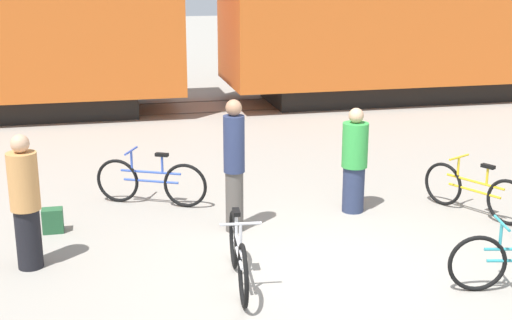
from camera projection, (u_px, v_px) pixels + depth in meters
name	position (u px, v px, depth m)	size (l,w,h in m)	color
ground_plane	(333.00, 271.00, 8.62)	(80.00, 80.00, 0.00)	gray
rail_near	(209.00, 112.00, 17.48)	(71.07, 0.07, 0.01)	#4C4238
rail_far	(201.00, 101.00, 18.83)	(71.07, 0.07, 0.01)	#4C4238
bicycle_blue	(151.00, 182.00, 10.85)	(1.63, 0.82, 0.85)	black
bicycle_yellow	(474.00, 191.00, 10.44)	(0.84, 1.59, 0.83)	black
bicycle_silver	(238.00, 255.00, 8.16)	(0.46, 1.74, 0.87)	black
person_in_tan	(25.00, 203.00, 8.50)	(0.36, 0.36, 1.67)	black
person_in_navy	(234.00, 165.00, 9.64)	(0.29, 0.29, 1.85)	#514C47
person_in_green	(354.00, 161.00, 10.45)	(0.38, 0.38, 1.57)	#283351
backpack	(53.00, 221.00, 9.79)	(0.28, 0.20, 0.34)	#235633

